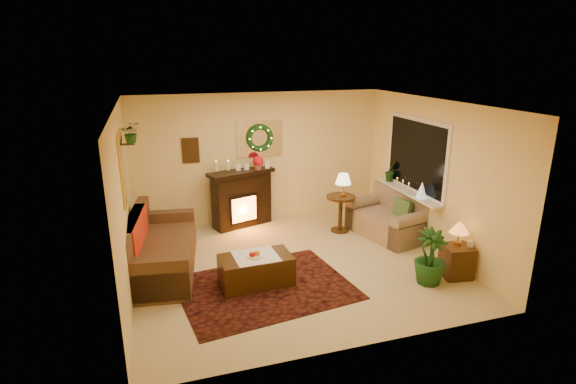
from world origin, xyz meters
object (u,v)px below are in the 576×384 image
object	(u,v)px
sofa	(162,245)
loveseat	(387,214)
fireplace	(242,199)
end_table_square	(456,260)
coffee_table	(256,271)
side_table_round	(340,215)

from	to	relation	value
sofa	loveseat	distance (m)	4.11
loveseat	sofa	bearing A→B (deg)	169.65
fireplace	end_table_square	xyz separation A→B (m)	(2.69, -3.13, -0.28)
loveseat	fireplace	bearing A→B (deg)	138.00
coffee_table	fireplace	bearing A→B (deg)	80.27
side_table_round	sofa	bearing A→B (deg)	-168.29
fireplace	loveseat	bearing A→B (deg)	-46.39
loveseat	end_table_square	world-z (taller)	loveseat
end_table_square	fireplace	bearing A→B (deg)	130.68
sofa	fireplace	distance (m)	2.26
sofa	side_table_round	xyz separation A→B (m)	(3.35, 0.69, -0.10)
sofa	loveseat	xyz separation A→B (m)	(4.10, 0.23, -0.01)
sofa	end_table_square	size ratio (longest dim) A/B	4.30
loveseat	side_table_round	xyz separation A→B (m)	(-0.75, 0.46, -0.10)
side_table_round	loveseat	bearing A→B (deg)	-31.75
sofa	side_table_round	distance (m)	3.42
fireplace	coffee_table	xyz separation A→B (m)	(-0.30, -2.45, -0.34)
sofa	end_table_square	world-z (taller)	sofa
fireplace	side_table_round	bearing A→B (deg)	-44.89
coffee_table	sofa	bearing A→B (deg)	143.73
fireplace	side_table_round	distance (m)	1.97
side_table_round	end_table_square	bearing A→B (deg)	-67.10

